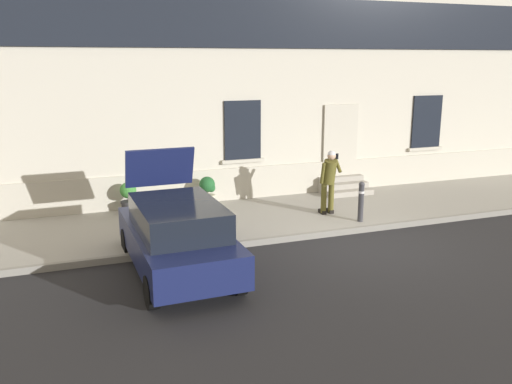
{
  "coord_description": "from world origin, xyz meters",
  "views": [
    {
      "loc": [
        -6.38,
        -10.16,
        4.19
      ],
      "look_at": [
        -2.06,
        1.6,
        1.1
      ],
      "focal_mm": 37.81,
      "sensor_mm": 36.0,
      "label": 1
    }
  ],
  "objects_px": {
    "bollard_near_person": "(361,200)",
    "planter_cream": "(208,191)",
    "planter_charcoal": "(129,197)",
    "person_on_phone": "(329,178)",
    "hatchback_car_navy": "(177,235)"
  },
  "relations": [
    {
      "from": "planter_charcoal",
      "to": "hatchback_car_navy",
      "type": "bearing_deg",
      "value": -84.35
    },
    {
      "from": "hatchback_car_navy",
      "to": "bollard_near_person",
      "type": "relative_size",
      "value": 3.93
    },
    {
      "from": "planter_charcoal",
      "to": "planter_cream",
      "type": "distance_m",
      "value": 2.17
    },
    {
      "from": "bollard_near_person",
      "to": "person_on_phone",
      "type": "bearing_deg",
      "value": 118.57
    },
    {
      "from": "planter_charcoal",
      "to": "person_on_phone",
      "type": "bearing_deg",
      "value": -21.02
    },
    {
      "from": "person_on_phone",
      "to": "planter_cream",
      "type": "height_order",
      "value": "person_on_phone"
    },
    {
      "from": "person_on_phone",
      "to": "planter_charcoal",
      "type": "relative_size",
      "value": 2.02
    },
    {
      "from": "bollard_near_person",
      "to": "planter_cream",
      "type": "xyz_separation_m",
      "value": [
        -3.29,
        2.73,
        -0.11
      ]
    },
    {
      "from": "hatchback_car_navy",
      "to": "person_on_phone",
      "type": "height_order",
      "value": "hatchback_car_navy"
    },
    {
      "from": "bollard_near_person",
      "to": "hatchback_car_navy",
      "type": "bearing_deg",
      "value": -164.05
    },
    {
      "from": "person_on_phone",
      "to": "planter_charcoal",
      "type": "xyz_separation_m",
      "value": [
        -4.99,
        1.92,
        -0.54
      ]
    },
    {
      "from": "hatchback_car_navy",
      "to": "planter_charcoal",
      "type": "xyz_separation_m",
      "value": [
        -0.42,
        4.23,
        -0.19
      ]
    },
    {
      "from": "bollard_near_person",
      "to": "planter_cream",
      "type": "bearing_deg",
      "value": 140.32
    },
    {
      "from": "hatchback_car_navy",
      "to": "bollard_near_person",
      "type": "xyz_separation_m",
      "value": [
        5.04,
        1.44,
        -0.09
      ]
    },
    {
      "from": "planter_charcoal",
      "to": "planter_cream",
      "type": "relative_size",
      "value": 1.0
    }
  ]
}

